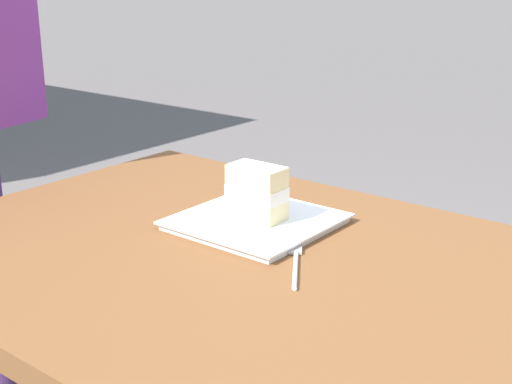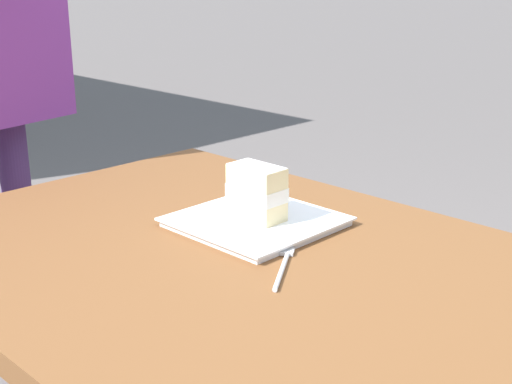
# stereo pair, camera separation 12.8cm
# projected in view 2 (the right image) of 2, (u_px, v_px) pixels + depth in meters

# --- Properties ---
(patio_table) EXTENTS (1.51, 0.84, 0.76)m
(patio_table) POSITION_uv_depth(u_px,v_px,m) (303.00, 341.00, 1.10)
(patio_table) COLOR brown
(patio_table) RESTS_ON ground
(dessert_plate) EXTENTS (0.27, 0.27, 0.02)m
(dessert_plate) POSITION_uv_depth(u_px,v_px,m) (256.00, 222.00, 1.30)
(dessert_plate) COLOR white
(dessert_plate) RESTS_ON patio_table
(cake_slice) EXTENTS (0.11, 0.07, 0.10)m
(cake_slice) POSITION_uv_depth(u_px,v_px,m) (257.00, 192.00, 1.28)
(cake_slice) COLOR beige
(cake_slice) RESTS_ON dessert_plate
(dessert_fork) EXTENTS (0.11, 0.15, 0.01)m
(dessert_fork) POSITION_uv_depth(u_px,v_px,m) (282.00, 265.00, 1.12)
(dessert_fork) COLOR silver
(dessert_fork) RESTS_ON patio_table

